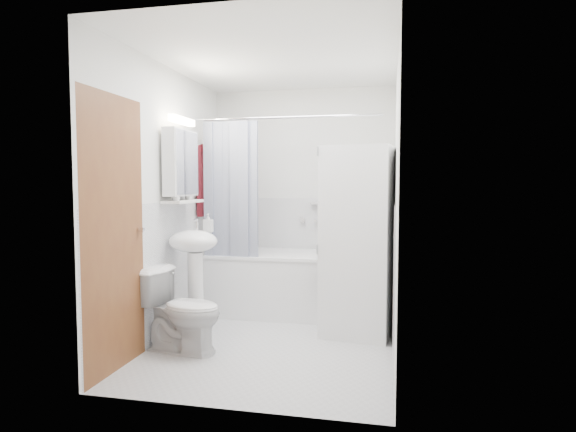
% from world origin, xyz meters
% --- Properties ---
extents(floor, '(2.60, 2.60, 0.00)m').
position_xyz_m(floor, '(0.00, 0.00, 0.00)').
color(floor, '#BCBDC1').
rests_on(floor, ground).
extents(room_walls, '(2.60, 2.60, 2.60)m').
position_xyz_m(room_walls, '(0.00, 0.00, 1.49)').
color(room_walls, white).
rests_on(room_walls, ground).
extents(wainscot, '(1.98, 2.58, 2.58)m').
position_xyz_m(wainscot, '(0.00, 0.29, 0.60)').
color(wainscot, white).
rests_on(wainscot, ground).
extents(door, '(0.05, 2.00, 2.00)m').
position_xyz_m(door, '(-0.95, -0.55, 1.00)').
color(door, brown).
rests_on(door, ground).
extents(bathtub, '(1.68, 0.79, 0.64)m').
position_xyz_m(bathtub, '(-0.05, 0.92, 0.35)').
color(bathtub, white).
rests_on(bathtub, ground).
extents(tub_spout, '(0.04, 0.12, 0.04)m').
position_xyz_m(tub_spout, '(0.15, 1.25, 0.96)').
color(tub_spout, silver).
rests_on(tub_spout, room_walls).
extents(curtain_rod, '(1.86, 0.02, 0.02)m').
position_xyz_m(curtain_rod, '(-0.05, 0.58, 2.00)').
color(curtain_rod, silver).
rests_on(curtain_rod, room_walls).
extents(shower_curtain, '(0.55, 0.02, 1.45)m').
position_xyz_m(shower_curtain, '(-0.60, 0.58, 1.25)').
color(shower_curtain, '#131D43').
rests_on(shower_curtain, curtain_rod).
extents(sink, '(0.44, 0.37, 1.04)m').
position_xyz_m(sink, '(-0.75, 0.01, 0.70)').
color(sink, white).
rests_on(sink, ground).
extents(medicine_cabinet, '(0.13, 0.50, 0.71)m').
position_xyz_m(medicine_cabinet, '(-0.90, 0.10, 1.57)').
color(medicine_cabinet, white).
rests_on(medicine_cabinet, room_walls).
extents(shelf, '(0.18, 0.54, 0.02)m').
position_xyz_m(shelf, '(-0.89, 0.10, 1.20)').
color(shelf, silver).
rests_on(shelf, room_walls).
extents(shower_caddy, '(0.22, 0.06, 0.02)m').
position_xyz_m(shower_caddy, '(0.20, 1.24, 1.15)').
color(shower_caddy, silver).
rests_on(shower_caddy, room_walls).
extents(towel, '(0.07, 0.31, 0.75)m').
position_xyz_m(towel, '(-0.94, 0.75, 1.41)').
color(towel, '#5A1425').
rests_on(towel, room_walls).
extents(washer_dryer, '(0.68, 0.67, 1.69)m').
position_xyz_m(washer_dryer, '(0.68, 0.37, 0.85)').
color(washer_dryer, white).
rests_on(washer_dryer, ground).
extents(toilet, '(0.73, 0.48, 0.67)m').
position_xyz_m(toilet, '(-0.69, -0.40, 0.33)').
color(toilet, white).
rests_on(toilet, ground).
extents(soap_pump, '(0.08, 0.17, 0.08)m').
position_xyz_m(soap_pump, '(-0.71, 0.25, 0.95)').
color(soap_pump, gray).
rests_on(soap_pump, sink).
extents(shelf_bottle, '(0.07, 0.18, 0.07)m').
position_xyz_m(shelf_bottle, '(-0.89, -0.05, 1.25)').
color(shelf_bottle, gray).
rests_on(shelf_bottle, shelf).
extents(shelf_cup, '(0.10, 0.09, 0.10)m').
position_xyz_m(shelf_cup, '(-0.89, 0.22, 1.26)').
color(shelf_cup, gray).
rests_on(shelf_cup, shelf).
extents(shampoo_a, '(0.13, 0.17, 0.13)m').
position_xyz_m(shampoo_a, '(0.35, 1.24, 1.23)').
color(shampoo_a, gray).
rests_on(shampoo_a, shower_caddy).
extents(shampoo_b, '(0.08, 0.21, 0.08)m').
position_xyz_m(shampoo_b, '(0.47, 1.24, 1.20)').
color(shampoo_b, '#2A38AA').
rests_on(shampoo_b, shower_caddy).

